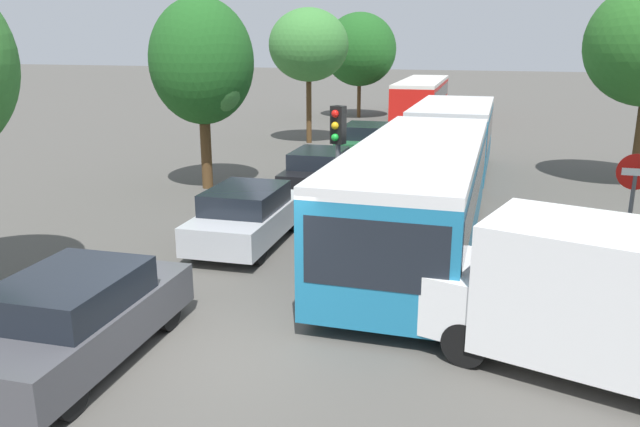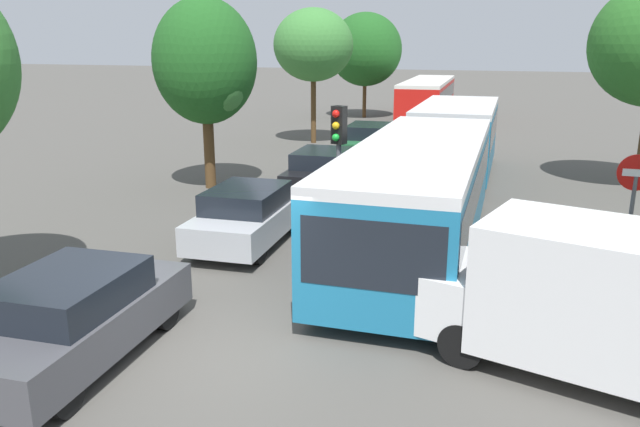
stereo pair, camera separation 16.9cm
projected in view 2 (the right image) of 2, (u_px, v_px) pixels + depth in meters
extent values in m
plane|color=#4F4C47|center=(223.00, 353.00, 10.12)|extent=(200.00, 200.00, 0.00)
cube|color=teal|center=(418.00, 198.00, 14.46)|extent=(2.89, 10.01, 2.15)
cube|color=black|center=(419.00, 182.00, 14.35)|extent=(2.90, 9.61, 0.94)
cube|color=silver|center=(420.00, 148.00, 14.14)|extent=(2.89, 10.01, 0.21)
cube|color=teal|center=(456.00, 139.00, 23.14)|extent=(2.82, 6.87, 2.15)
cube|color=black|center=(456.00, 128.00, 23.03)|extent=(2.84, 6.60, 0.94)
cube|color=silver|center=(458.00, 107.00, 22.82)|extent=(2.82, 6.87, 0.21)
cylinder|color=black|center=(444.00, 157.00, 19.52)|extent=(2.00, 1.09, 1.98)
cube|color=black|center=(372.00, 255.00, 9.85)|extent=(2.35, 0.16, 1.15)
cylinder|color=black|center=(451.00, 287.00, 11.43)|extent=(0.34, 1.05, 1.05)
cylinder|color=black|center=(334.00, 274.00, 12.07)|extent=(0.34, 1.05, 1.05)
cylinder|color=black|center=(474.00, 203.00, 17.30)|extent=(0.34, 1.05, 1.05)
cylinder|color=black|center=(394.00, 197.00, 17.93)|extent=(0.34, 1.05, 1.05)
cylinder|color=black|center=(485.00, 162.00, 23.04)|extent=(0.34, 1.05, 1.05)
cylinder|color=black|center=(425.00, 159.00, 23.68)|extent=(0.34, 1.05, 1.05)
cube|color=red|center=(427.00, 99.00, 40.05)|extent=(3.03, 11.45, 1.97)
cube|color=black|center=(428.00, 93.00, 39.95)|extent=(3.02, 10.88, 0.83)
cube|color=silver|center=(428.00, 81.00, 39.76)|extent=(3.03, 11.45, 0.20)
cylinder|color=black|center=(418.00, 104.00, 44.00)|extent=(0.34, 1.00, 0.99)
cylinder|color=black|center=(448.00, 105.00, 43.45)|extent=(0.34, 1.00, 0.99)
cylinder|color=black|center=(403.00, 116.00, 37.37)|extent=(0.34, 1.00, 0.99)
cylinder|color=black|center=(438.00, 117.00, 36.82)|extent=(0.34, 1.00, 0.99)
cube|color=#47474C|center=(77.00, 324.00, 9.75)|extent=(2.04, 4.37, 0.69)
cube|color=black|center=(68.00, 290.00, 9.49)|extent=(1.79, 2.33, 0.53)
cylinder|color=black|center=(89.00, 302.00, 11.29)|extent=(0.26, 0.66, 0.65)
cylinder|color=black|center=(165.00, 311.00, 10.90)|extent=(0.26, 0.66, 0.65)
cylinder|color=black|center=(64.00, 393.00, 8.36)|extent=(0.26, 0.66, 0.65)
cube|color=#B7BABF|center=(249.00, 220.00, 15.40)|extent=(1.99, 4.26, 0.68)
cube|color=black|center=(246.00, 198.00, 15.15)|extent=(1.74, 2.27, 0.52)
cylinder|color=black|center=(242.00, 215.00, 16.91)|extent=(0.25, 0.65, 0.64)
cylinder|color=black|center=(294.00, 219.00, 16.53)|extent=(0.25, 0.65, 0.64)
cylinder|color=black|center=(198.00, 245.00, 14.43)|extent=(0.25, 0.65, 0.64)
cylinder|color=black|center=(258.00, 250.00, 14.05)|extent=(0.25, 0.65, 0.64)
cube|color=black|center=(322.00, 175.00, 20.65)|extent=(1.95, 4.18, 0.66)
cube|color=black|center=(322.00, 158.00, 20.40)|extent=(1.71, 2.23, 0.51)
cylinder|color=black|center=(312.00, 174.00, 22.13)|extent=(0.25, 0.63, 0.62)
cylinder|color=black|center=(352.00, 176.00, 21.76)|extent=(0.25, 0.63, 0.62)
cylinder|color=black|center=(289.00, 190.00, 19.69)|extent=(0.25, 0.63, 0.62)
cylinder|color=black|center=(334.00, 193.00, 19.32)|extent=(0.25, 0.63, 0.62)
cube|color=#236638|center=(370.00, 145.00, 26.22)|extent=(2.07, 4.44, 0.70)
cube|color=black|center=(370.00, 131.00, 25.96)|extent=(1.82, 2.37, 0.54)
cylinder|color=black|center=(359.00, 146.00, 27.79)|extent=(0.26, 0.67, 0.66)
cylinder|color=black|center=(393.00, 148.00, 27.40)|extent=(0.26, 0.67, 0.66)
cylinder|color=black|center=(344.00, 157.00, 25.20)|extent=(0.26, 0.67, 0.66)
cylinder|color=black|center=(382.00, 159.00, 24.81)|extent=(0.26, 0.67, 0.66)
cube|color=white|center=(627.00, 299.00, 8.93)|extent=(4.48, 3.00, 2.00)
cube|color=white|center=(459.00, 292.00, 10.38)|extent=(1.36, 2.07, 1.00)
cylinder|color=black|center=(462.00, 344.00, 9.63)|extent=(0.76, 0.42, 0.72)
cylinder|color=black|center=(497.00, 307.00, 10.98)|extent=(0.76, 0.42, 0.72)
cylinder|color=#56595E|center=(339.00, 176.00, 15.13)|extent=(0.12, 0.12, 3.40)
cube|color=black|center=(339.00, 125.00, 14.79)|extent=(0.37, 0.31, 0.90)
sphere|color=red|center=(336.00, 114.00, 14.60)|extent=(0.18, 0.18, 0.18)
sphere|color=#EAAD14|center=(336.00, 126.00, 14.67)|extent=(0.18, 0.18, 0.18)
sphere|color=green|center=(336.00, 137.00, 14.75)|extent=(0.18, 0.18, 0.18)
cylinder|color=#56595E|center=(628.00, 236.00, 12.16)|extent=(0.08, 0.08, 2.40)
cylinder|color=red|center=(637.00, 173.00, 11.82)|extent=(0.70, 0.03, 0.70)
cube|color=white|center=(637.00, 173.00, 11.80)|extent=(0.50, 0.04, 0.14)
cylinder|color=#51381E|center=(209.00, 149.00, 21.08)|extent=(0.36, 0.36, 2.70)
ellipsoid|color=#1E561E|center=(205.00, 61.00, 20.31)|extent=(3.39, 3.39, 4.08)
ellipsoid|color=#3D7F38|center=(217.00, 81.00, 20.14)|extent=(2.04, 2.04, 2.24)
cylinder|color=#51381E|center=(313.00, 108.00, 30.32)|extent=(0.25, 0.25, 3.38)
ellipsoid|color=#3D7F38|center=(313.00, 45.00, 29.52)|extent=(3.78, 3.78, 3.42)
ellipsoid|color=#33752D|center=(323.00, 56.00, 29.64)|extent=(2.27, 2.27, 1.88)
cylinder|color=#51381E|center=(364.00, 97.00, 40.41)|extent=(0.24, 0.24, 2.59)
ellipsoid|color=#1E561E|center=(365.00, 49.00, 39.60)|extent=(4.63, 4.63, 4.59)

